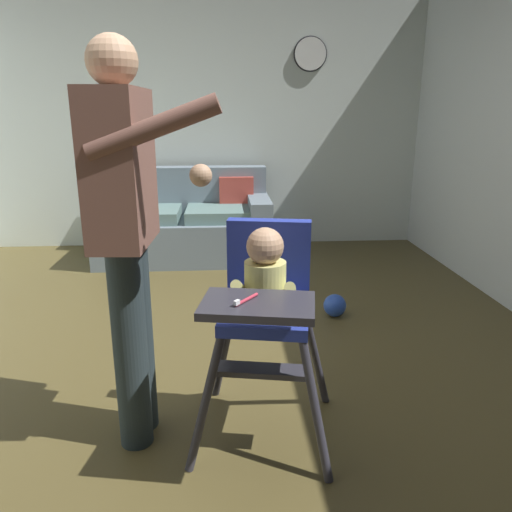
% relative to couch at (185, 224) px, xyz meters
% --- Properties ---
extents(ground, '(6.14, 7.44, 0.10)m').
position_rel_couch_xyz_m(ground, '(0.18, -2.43, -0.38)').
color(ground, brown).
extents(wall_far, '(5.34, 0.06, 2.60)m').
position_rel_couch_xyz_m(wall_far, '(0.18, 0.52, 0.96)').
color(wall_far, silver).
rests_on(wall_far, ground).
extents(couch, '(1.66, 0.86, 0.86)m').
position_rel_couch_xyz_m(couch, '(0.00, 0.00, 0.00)').
color(couch, slate).
rests_on(couch, ground).
extents(high_chair, '(0.70, 0.80, 0.96)m').
position_rel_couch_xyz_m(high_chair, '(0.54, -2.86, 0.33)').
color(high_chair, '#312F38').
rests_on(high_chair, ground).
extents(adult_standing, '(0.51, 0.52, 1.66)m').
position_rel_couch_xyz_m(adult_standing, '(-0.01, -2.83, 0.61)').
color(adult_standing, '#273337').
rests_on(adult_standing, ground).
extents(toy_ball, '(0.16, 0.16, 0.16)m').
position_rel_couch_xyz_m(toy_ball, '(1.15, -1.59, -0.25)').
color(toy_ball, '#284CB7').
rests_on(toy_ball, ground).
extents(wall_clock, '(0.34, 0.04, 0.34)m').
position_rel_couch_xyz_m(wall_clock, '(1.28, 0.48, 1.62)').
color(wall_clock, white).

